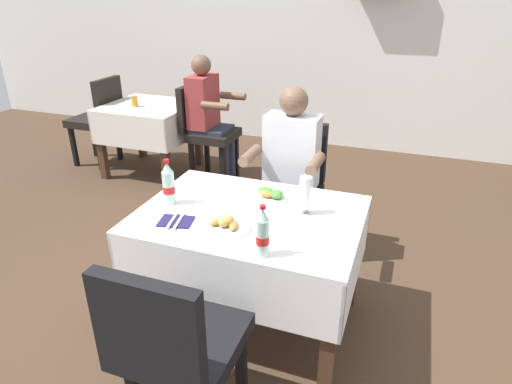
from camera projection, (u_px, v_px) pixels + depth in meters
ground_plane at (243, 321)px, 2.64m from camera, size 11.00×11.00×0.00m
back_wall at (354, 17)px, 4.97m from camera, size 11.00×0.12×3.05m
main_dining_table at (250, 239)px, 2.41m from camera, size 1.19×0.87×0.73m
chair_far_diner_seat at (291, 184)px, 3.12m from camera, size 0.44×0.50×0.97m
chair_near_camera_side at (175, 345)px, 1.72m from camera, size 0.44×0.50×0.97m
seated_diner_far at (289, 169)px, 2.96m from camera, size 0.50×0.46×1.26m
plate_near_camera at (227, 225)px, 2.19m from camera, size 0.25×0.25×0.07m
plate_far_diner at (269, 195)px, 2.50m from camera, size 0.23×0.23×0.06m
beer_glass_left at (305, 195)px, 2.29m from camera, size 0.07×0.07×0.21m
cola_bottle_primary at (168, 184)px, 2.40m from camera, size 0.07×0.07×0.26m
cola_bottle_secondary at (263, 234)px, 1.93m from camera, size 0.06×0.06×0.25m
napkin_cutlery_set at (176, 221)px, 2.25m from camera, size 0.19×0.20×0.01m
background_dining_table at (150, 122)px, 4.58m from camera, size 0.87×0.82×0.73m
background_chair_left at (99, 116)px, 4.78m from camera, size 0.50×0.44×0.97m
background_chair_right at (205, 128)px, 4.38m from camera, size 0.50×0.44×0.97m
background_patron at (209, 113)px, 4.30m from camera, size 0.46×0.50×1.26m
background_table_tumbler at (135, 101)px, 4.42m from camera, size 0.06×0.06×0.11m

